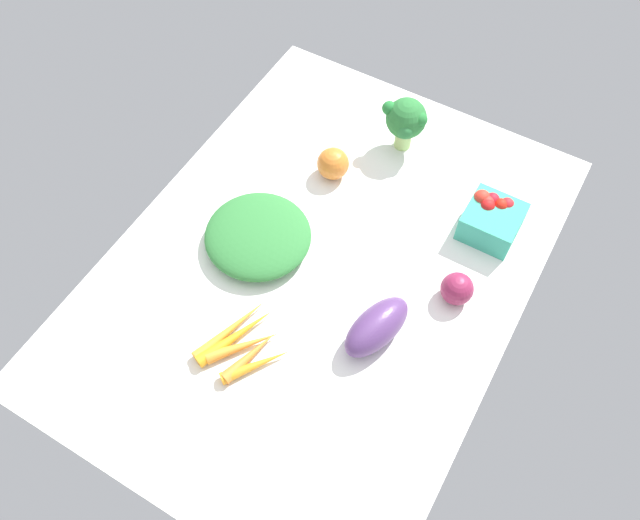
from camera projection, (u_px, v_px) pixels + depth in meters
tablecloth at (320, 268)px, 129.06cm from camera, size 104.00×76.00×2.00cm
heirloom_tomato_orange at (333, 164)px, 137.63cm from camera, size 6.83×6.83×6.83cm
eggplant at (377, 327)px, 117.20cm from camera, size 16.22×10.74×7.05cm
leafy_greens_clump at (258, 236)px, 128.82cm from camera, size 25.91×26.09×5.23cm
carrot_bunch at (243, 344)px, 117.89cm from camera, size 18.22×16.04×2.53cm
red_onion_near_basket at (457, 289)px, 121.84cm from camera, size 6.23×6.23×6.23cm
broccoli_head at (405, 120)px, 138.15cm from camera, size 9.19×9.94×12.66cm
berry_basket at (492, 218)px, 129.80cm from camera, size 10.74×10.74×7.69cm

